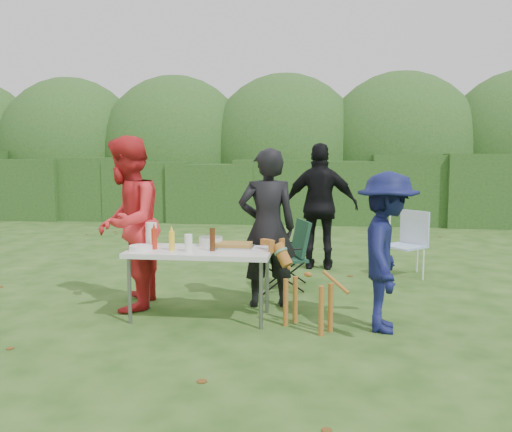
# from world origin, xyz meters

# --- Properties ---
(ground) EXTENTS (80.00, 80.00, 0.00)m
(ground) POSITION_xyz_m (0.00, 0.00, 0.00)
(ground) COLOR #1E4211
(hedge_row) EXTENTS (22.00, 1.40, 1.70)m
(hedge_row) POSITION_xyz_m (0.00, 8.00, 0.85)
(hedge_row) COLOR #23471C
(hedge_row) RESTS_ON ground
(shrub_backdrop) EXTENTS (20.00, 2.60, 3.20)m
(shrub_backdrop) POSITION_xyz_m (0.00, 9.60, 1.60)
(shrub_backdrop) COLOR #3D6628
(shrub_backdrop) RESTS_ON ground
(folding_table) EXTENTS (1.50, 0.70, 0.74)m
(folding_table) POSITION_xyz_m (-0.12, -0.30, 0.69)
(folding_table) COLOR silver
(folding_table) RESTS_ON ground
(person_cook) EXTENTS (0.74, 0.57, 1.81)m
(person_cook) POSITION_xyz_m (0.53, 0.26, 0.90)
(person_cook) COLOR black
(person_cook) RESTS_ON ground
(person_red_jacket) EXTENTS (0.85, 1.03, 1.94)m
(person_red_jacket) POSITION_xyz_m (-1.01, -0.03, 0.97)
(person_red_jacket) COLOR red
(person_red_jacket) RESTS_ON ground
(person_black_puffy) EXTENTS (1.13, 0.49, 1.90)m
(person_black_puffy) POSITION_xyz_m (1.11, 2.40, 0.95)
(person_black_puffy) COLOR black
(person_black_puffy) RESTS_ON ground
(child) EXTENTS (0.69, 1.08, 1.57)m
(child) POSITION_xyz_m (1.79, -0.45, 0.79)
(child) COLOR #0F1341
(child) RESTS_ON ground
(dog) EXTENTS (0.93, 0.80, 0.84)m
(dog) POSITION_xyz_m (1.02, -0.51, 0.42)
(dog) COLOR #9E5E22
(dog) RESTS_ON ground
(camping_chair) EXTENTS (0.73, 0.73, 0.90)m
(camping_chair) POSITION_xyz_m (0.68, 1.05, 0.45)
(camping_chair) COLOR #1A3F2B
(camping_chair) RESTS_ON ground
(lawn_chair) EXTENTS (0.78, 0.78, 0.94)m
(lawn_chair) POSITION_xyz_m (2.30, 2.06, 0.47)
(lawn_chair) COLOR #3C78C2
(lawn_chair) RESTS_ON ground
(food_tray) EXTENTS (0.45, 0.30, 0.02)m
(food_tray) POSITION_xyz_m (0.20, -0.15, 0.75)
(food_tray) COLOR #B7B7BA
(food_tray) RESTS_ON folding_table
(focaccia_bread) EXTENTS (0.40, 0.26, 0.04)m
(focaccia_bread) POSITION_xyz_m (0.20, -0.15, 0.78)
(focaccia_bread) COLOR olive
(focaccia_bread) RESTS_ON food_tray
(mustard_bottle) EXTENTS (0.06, 0.06, 0.20)m
(mustard_bottle) POSITION_xyz_m (-0.40, -0.38, 0.84)
(mustard_bottle) COLOR yellow
(mustard_bottle) RESTS_ON folding_table
(ketchup_bottle) EXTENTS (0.06, 0.06, 0.22)m
(ketchup_bottle) POSITION_xyz_m (-0.60, -0.34, 0.85)
(ketchup_bottle) COLOR #B62914
(ketchup_bottle) RESTS_ON folding_table
(beer_bottle) EXTENTS (0.06, 0.06, 0.24)m
(beer_bottle) POSITION_xyz_m (0.03, -0.36, 0.86)
(beer_bottle) COLOR #47230F
(beer_bottle) RESTS_ON folding_table
(paper_towel_roll) EXTENTS (0.12, 0.12, 0.26)m
(paper_towel_roll) POSITION_xyz_m (-0.69, -0.18, 0.87)
(paper_towel_roll) COLOR white
(paper_towel_roll) RESTS_ON folding_table
(cup_stack) EXTENTS (0.08, 0.08, 0.18)m
(cup_stack) POSITION_xyz_m (-0.21, -0.43, 0.83)
(cup_stack) COLOR white
(cup_stack) RESTS_ON folding_table
(pasta_bowl) EXTENTS (0.26, 0.26, 0.10)m
(pasta_bowl) POSITION_xyz_m (-0.05, -0.07, 0.79)
(pasta_bowl) COLOR silver
(pasta_bowl) RESTS_ON folding_table
(plate_stack) EXTENTS (0.24, 0.24, 0.05)m
(plate_stack) POSITION_xyz_m (-0.72, -0.41, 0.77)
(plate_stack) COLOR white
(plate_stack) RESTS_ON folding_table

